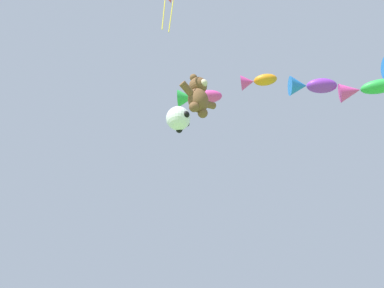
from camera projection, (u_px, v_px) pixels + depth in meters
name	position (u px, v px, depth m)	size (l,w,h in m)	color
teddy_bear_kite	(198.00, 96.00, 14.20)	(1.61, 0.71, 1.63)	brown
soccer_ball_kite	(178.00, 119.00, 12.92)	(0.82, 0.81, 0.75)	white
fish_kite_magenta	(197.00, 97.00, 17.60)	(1.66, 1.82, 0.73)	#E53F9E
fish_kite_tangerine	(256.00, 81.00, 17.85)	(1.32, 1.56, 0.66)	orange
fish_kite_violet	(310.00, 86.00, 17.23)	(1.84, 1.87, 0.81)	purple
fish_kite_emerald	(365.00, 89.00, 17.17)	(1.73, 2.31, 0.78)	green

